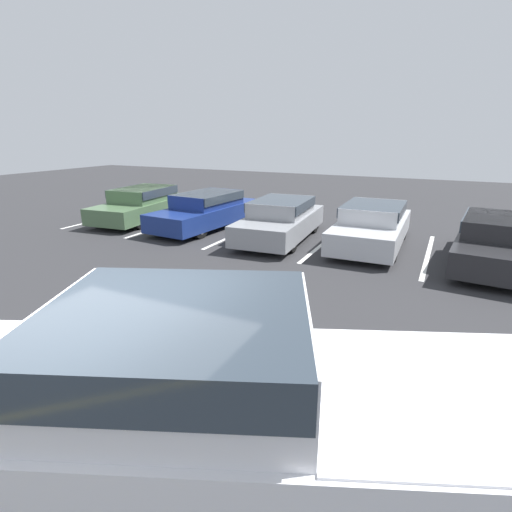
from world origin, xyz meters
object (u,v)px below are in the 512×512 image
Objects in this scene: pickup_truck at (217,410)px; traffic_cone at (121,290)px; parked_sedan_e at (495,240)px; parked_sedan_d at (372,224)px; parked_sedan_c at (281,218)px; wheel_stop_curb at (222,210)px; parked_sedan_a at (143,203)px; parked_sedan_b at (207,209)px.

traffic_cone is at bearing 121.47° from pickup_truck.
parked_sedan_d is at bearing -93.39° from parked_sedan_e.
pickup_truck is 1.42× the size of parked_sedan_c.
wheel_stop_curb is at bearing -102.39° from parked_sedan_e.
parked_sedan_d is at bearing 94.79° from parked_sedan_c.
parked_sedan_c is at bearing -82.31° from parked_sedan_d.
parked_sedan_c is 5.10m from wheel_stop_curb.
pickup_truck is 13.09m from parked_sedan_a.
pickup_truck is 14.13m from wheel_stop_curb.
parked_sedan_a is 2.92m from parked_sedan_b.
parked_sedan_c is 6.24m from traffic_cone.
parked_sedan_d reaches higher than wheel_stop_curb.
parked_sedan_c reaches higher than wheel_stop_curb.
traffic_cone is at bearing -71.07° from wheel_stop_curb.
parked_sedan_c is 5.93m from parked_sedan_e.
traffic_cone is (-6.74, -6.13, -0.35)m from parked_sedan_e.
parked_sedan_e is at bearing -17.65° from wheel_stop_curb.
parked_sedan_c is (-3.14, 9.05, -0.28)m from pickup_truck.
parked_sedan_b is 8.95m from parked_sedan_e.
traffic_cone is at bearing 32.46° from parked_sedan_a.
parked_sedan_c is 1.00× the size of parked_sedan_d.
pickup_truck is at bearing 1.19° from parked_sedan_d.
parked_sedan_b is at bearing -87.37° from parked_sedan_e.
pickup_truck is 1.35× the size of parked_sedan_a.
pickup_truck is 1.42× the size of parked_sedan_d.
parked_sedan_d is 6.47× the size of traffic_cone.
parked_sedan_b is at bearing 84.05° from parked_sedan_a.
parked_sedan_c is (5.93, -0.38, 0.00)m from parked_sedan_a.
parked_sedan_e is (8.94, -0.41, 0.01)m from parked_sedan_b.
parked_sedan_d is (5.78, 0.07, 0.01)m from parked_sedan_b.
parked_sedan_a is 0.99× the size of parked_sedan_b.
parked_sedan_b is 2.44× the size of wheel_stop_curb.
parked_sedan_e is (2.79, 9.00, -0.28)m from pickup_truck.
wheel_stop_curb is (-9.93, 3.16, -0.60)m from parked_sedan_e.
parked_sedan_b is 1.03× the size of parked_sedan_e.
pickup_truck is at bearing 15.16° from parked_sedan_c.
parked_sedan_e is 9.12m from traffic_cone.
parked_sedan_c is at bearing 86.58° from pickup_truck.
traffic_cone is (-0.82, -6.18, -0.35)m from parked_sedan_c.
parked_sedan_a is 11.87m from parked_sedan_e.
parked_sedan_a is at bearing -86.83° from parked_sedan_e.
parked_sedan_c is at bearing 80.84° from parked_sedan_a.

